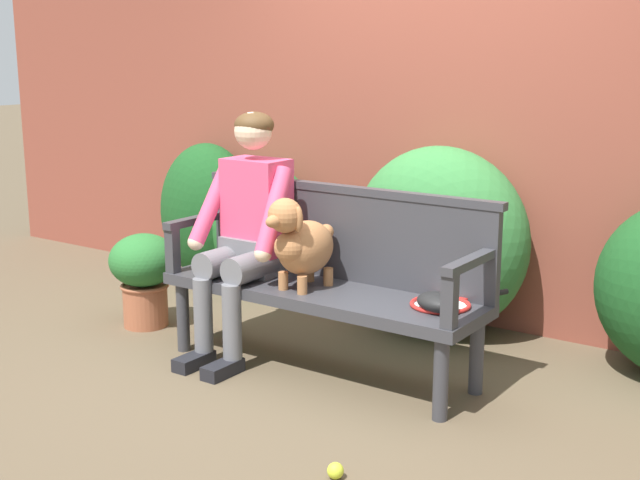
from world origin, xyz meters
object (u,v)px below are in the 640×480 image
at_px(tennis_ball, 335,471).
at_px(person_seated, 247,225).
at_px(tennis_racket, 445,304).
at_px(dog_on_bench, 300,243).
at_px(garden_bench, 320,299).
at_px(potted_plant, 144,272).
at_px(baseball_glove, 437,302).

bearing_deg(tennis_ball, person_seated, 142.69).
distance_m(person_seated, tennis_racket, 1.16).
bearing_deg(dog_on_bench, garden_bench, 49.08).
bearing_deg(garden_bench, potted_plant, 179.90).
height_order(tennis_ball, potted_plant, potted_plant).
bearing_deg(garden_bench, person_seated, -178.56).
bearing_deg(person_seated, baseball_glove, -0.16).
bearing_deg(tennis_racket, tennis_ball, -87.39).
relative_size(garden_bench, baseball_glove, 7.93).
distance_m(tennis_racket, baseball_glove, 0.11).
relative_size(person_seated, tennis_racket, 2.29).
height_order(person_seated, dog_on_bench, person_seated).
bearing_deg(person_seated, tennis_racket, 5.06).
relative_size(tennis_racket, tennis_ball, 8.71).
bearing_deg(tennis_ball, dog_on_bench, 133.05).
relative_size(person_seated, baseball_glove, 5.99).
bearing_deg(tennis_racket, person_seated, -174.94).
bearing_deg(tennis_ball, tennis_racket, 92.61).
xyz_separation_m(baseball_glove, tennis_ball, (0.03, -0.89, -0.46)).
relative_size(baseball_glove, tennis_ball, 3.33).
distance_m(dog_on_bench, potted_plant, 1.27).
bearing_deg(person_seated, tennis_ball, -37.31).
bearing_deg(potted_plant, garden_bench, -0.10).
xyz_separation_m(dog_on_bench, baseball_glove, (0.74, 0.06, -0.20)).
distance_m(garden_bench, dog_on_bench, 0.32).
height_order(tennis_racket, baseball_glove, baseball_glove).
distance_m(tennis_ball, potted_plant, 2.21).
height_order(person_seated, tennis_racket, person_seated).
bearing_deg(potted_plant, baseball_glove, -0.50).
xyz_separation_m(person_seated, tennis_racket, (1.13, 0.10, -0.26)).
xyz_separation_m(baseball_glove, potted_plant, (-1.96, 0.02, -0.16)).
bearing_deg(garden_bench, tennis_ball, -51.97).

